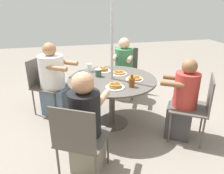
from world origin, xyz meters
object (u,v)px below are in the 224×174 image
(diner_north, at_px, (54,83))
(pancake_plate_c, at_px, (115,86))
(diner_south, at_px, (183,103))
(patio_chair_west, at_px, (125,68))
(patio_chair_north, at_px, (45,82))
(pancake_plate_d, at_px, (103,70))
(drinking_glass_a, at_px, (89,68))
(patio_chair_east, at_px, (79,138))
(patio_chair_south, at_px, (197,104))
(coffee_cup, at_px, (98,73))
(pancake_plate_b, at_px, (119,73))
(diner_east, at_px, (86,127))
(patio_table, at_px, (112,85))
(diner_west, at_px, (123,71))
(pancake_plate_a, at_px, (80,77))
(pancake_plate_e, at_px, (135,79))
(syrup_bottle, at_px, (132,82))

(diner_north, height_order, pancake_plate_c, diner_north)
(diner_south, xyz_separation_m, patio_chair_west, (0.32, -1.59, 0.01))
(patio_chair_north, xyz_separation_m, pancake_plate_d, (-0.91, 0.29, 0.23))
(patio_chair_west, height_order, drinking_glass_a, patio_chair_west)
(patio_chair_west, bearing_deg, pancake_plate_d, 76.59)
(patio_chair_east, xyz_separation_m, diner_south, (-1.39, -0.48, -0.01))
(patio_chair_south, relative_size, coffee_cup, 7.98)
(diner_north, xyz_separation_m, pancake_plate_d, (-0.76, 0.19, 0.22))
(diner_south, bearing_deg, diner_north, 89.72)
(pancake_plate_b, bearing_deg, patio_chair_east, 58.87)
(diner_east, bearing_deg, patio_chair_north, 137.14)
(patio_chair_west, relative_size, pancake_plate_c, 3.70)
(patio_chair_north, distance_m, drinking_glass_a, 0.79)
(patio_table, bearing_deg, diner_east, 60.93)
(patio_chair_north, bearing_deg, diner_south, 90.25)
(patio_chair_north, relative_size, pancake_plate_b, 3.70)
(patio_table, distance_m, patio_chair_west, 1.17)
(patio_chair_south, distance_m, diner_west, 1.62)
(diner_north, height_order, pancake_plate_a, diner_north)
(diner_east, height_order, diner_west, diner_east)
(patio_chair_west, relative_size, pancake_plate_e, 3.70)
(pancake_plate_a, bearing_deg, patio_chair_north, -45.41)
(patio_chair_west, bearing_deg, patio_table, 90.00)
(patio_chair_west, xyz_separation_m, syrup_bottle, (0.33, 1.40, 0.27))
(pancake_plate_a, height_order, pancake_plate_d, pancake_plate_d)
(pancake_plate_d, bearing_deg, patio_chair_east, 69.74)
(patio_chair_south, xyz_separation_m, pancake_plate_e, (0.68, -0.52, 0.22))
(patio_chair_south, height_order, pancake_plate_c, patio_chair_south)
(pancake_plate_b, height_order, pancake_plate_c, pancake_plate_c)
(patio_chair_west, bearing_deg, diner_east, 88.43)
(pancake_plate_b, height_order, syrup_bottle, syrup_bottle)
(diner_west, distance_m, coffee_cup, 1.00)
(pancake_plate_b, bearing_deg, pancake_plate_c, 69.59)
(patio_chair_east, bearing_deg, diner_south, 48.10)
(diner_west, bearing_deg, coffee_cup, 77.21)
(diner_north, bearing_deg, pancake_plate_c, 75.07)
(patio_table, xyz_separation_m, pancake_plate_d, (0.06, -0.36, 0.13))
(pancake_plate_c, relative_size, pancake_plate_d, 1.00)
(patio_chair_north, distance_m, pancake_plate_a, 0.79)
(patio_chair_south, bearing_deg, diner_north, 89.75)
(diner_south, bearing_deg, pancake_plate_e, 84.66)
(patio_chair_north, bearing_deg, diner_west, 133.47)
(patio_chair_north, bearing_deg, patio_chair_east, 47.24)
(pancake_plate_a, relative_size, drinking_glass_a, 1.95)
(patio_chair_east, bearing_deg, patio_chair_west, 91.71)
(patio_chair_north, xyz_separation_m, diner_south, (-1.80, 1.18, -0.01))
(patio_table, height_order, patio_chair_south, patio_chair_south)
(patio_table, height_order, syrup_bottle, syrup_bottle)
(patio_chair_west, distance_m, diner_west, 0.18)
(syrup_bottle, bearing_deg, pancake_plate_c, -3.97)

